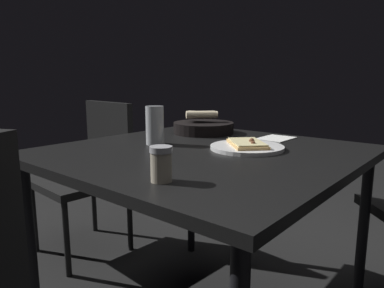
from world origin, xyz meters
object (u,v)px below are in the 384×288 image
object	(u,v)px
dining_table	(204,165)
pepper_shaker	(161,166)
pizza_plate	(247,146)
bread_basket	(203,126)
chair_far	(92,166)
beer_glass	(155,127)

from	to	relation	value
dining_table	pepper_shaker	bearing A→B (deg)	23.63
pepper_shaker	pizza_plate	bearing A→B (deg)	-173.96
dining_table	bread_basket	size ratio (longest dim) A/B	3.67
chair_far	pepper_shaker	bearing A→B (deg)	64.25
dining_table	pizza_plate	distance (m)	0.17
dining_table	pizza_plate	bearing A→B (deg)	130.30
pizza_plate	beer_glass	xyz separation A→B (m)	(0.15, -0.33, 0.06)
pizza_plate	chair_far	xyz separation A→B (m)	(-0.03, -1.03, -0.25)
pizza_plate	pepper_shaker	bearing A→B (deg)	6.04
chair_far	pizza_plate	bearing A→B (deg)	88.09
pizza_plate	chair_far	distance (m)	1.06
dining_table	chair_far	bearing A→B (deg)	-98.38
pizza_plate	pepper_shaker	distance (m)	0.49
bread_basket	beer_glass	size ratio (longest dim) A/B	1.88
dining_table	pizza_plate	xyz separation A→B (m)	(-0.10, 0.12, 0.07)
beer_glass	dining_table	bearing A→B (deg)	102.29
dining_table	beer_glass	xyz separation A→B (m)	(0.05, -0.21, 0.13)
bread_basket	pepper_shaker	bearing A→B (deg)	31.01
beer_glass	pepper_shaker	bearing A→B (deg)	47.78
pizza_plate	pepper_shaker	size ratio (longest dim) A/B	2.97
dining_table	pepper_shaker	xyz separation A→B (m)	(0.39, 0.17, 0.10)
dining_table	pepper_shaker	world-z (taller)	pepper_shaker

